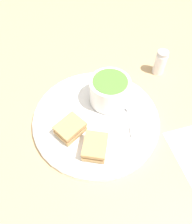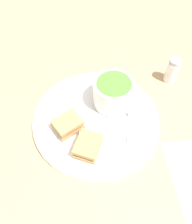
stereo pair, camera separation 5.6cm
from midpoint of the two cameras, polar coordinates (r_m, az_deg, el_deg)
name	(u,v)px [view 1 (the left image)]	position (r m, az deg, el deg)	size (l,w,h in m)	color
ground_plane	(96,121)	(0.60, -2.70, -2.44)	(2.40, 2.40, 0.00)	tan
plate	(96,119)	(0.59, -2.74, -1.92)	(0.34, 0.34, 0.02)	white
soup_bowl	(110,91)	(0.59, 0.84, 5.43)	(0.11, 0.11, 0.08)	white
spoon	(128,108)	(0.60, 5.66, 0.93)	(0.11, 0.06, 0.01)	silver
sandwich_half_near	(70,128)	(0.55, -9.69, -4.45)	(0.07, 0.08, 0.03)	tan
sandwich_half_far	(95,147)	(0.52, -3.40, -9.26)	(0.09, 0.08, 0.03)	tan
salt_shaker	(160,63)	(0.71, 14.25, 12.29)	(0.04, 0.04, 0.08)	silver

